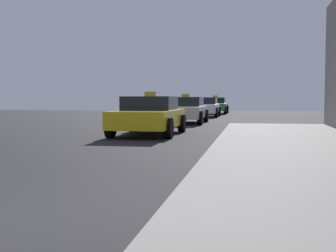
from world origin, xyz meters
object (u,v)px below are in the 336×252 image
object	(u,v)px
car_yellow	(149,115)
car_green	(215,105)
car_silver	(185,110)
car_white	(205,107)

from	to	relation	value
car_yellow	car_green	size ratio (longest dim) A/B	0.92
car_yellow	car_silver	size ratio (longest dim) A/B	0.97
car_white	car_green	distance (m)	6.05
car_yellow	car_green	world-z (taller)	same
car_silver	car_yellow	bearing A→B (deg)	88.57
car_white	car_yellow	bearing A→B (deg)	88.62
car_silver	car_green	world-z (taller)	same
car_white	car_green	bearing A→B (deg)	-92.07
car_green	car_yellow	bearing A→B (deg)	88.42
car_yellow	car_silver	distance (m)	7.15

